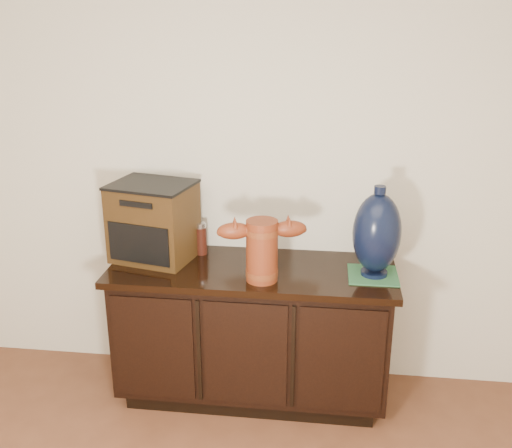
# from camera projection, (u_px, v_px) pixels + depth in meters

# --- Properties ---
(sideboard) EXTENTS (1.46, 0.56, 0.75)m
(sideboard) POSITION_uv_depth(u_px,v_px,m) (252.00, 331.00, 3.18)
(sideboard) COLOR black
(sideboard) RESTS_ON ground
(terracotta_vessel) EXTENTS (0.44, 0.19, 0.31)m
(terracotta_vessel) POSITION_uv_depth(u_px,v_px,m) (262.00, 247.00, 2.86)
(terracotta_vessel) COLOR maroon
(terracotta_vessel) RESTS_ON sideboard
(tv_radio) EXTENTS (0.47, 0.41, 0.41)m
(tv_radio) POSITION_uv_depth(u_px,v_px,m) (154.00, 221.00, 3.12)
(tv_radio) COLOR #37230D
(tv_radio) RESTS_ON sideboard
(green_mat) EXTENTS (0.25, 0.25, 0.01)m
(green_mat) POSITION_uv_depth(u_px,v_px,m) (373.00, 275.00, 2.97)
(green_mat) COLOR #2B6138
(green_mat) RESTS_ON sideboard
(lamp_base) EXTENTS (0.24, 0.24, 0.45)m
(lamp_base) POSITION_uv_depth(u_px,v_px,m) (377.00, 234.00, 2.89)
(lamp_base) COLOR black
(lamp_base) RESTS_ON green_mat
(spray_can) EXTENTS (0.06, 0.06, 0.18)m
(spray_can) POSITION_uv_depth(u_px,v_px,m) (201.00, 239.00, 3.20)
(spray_can) COLOR #51190D
(spray_can) RESTS_ON sideboard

